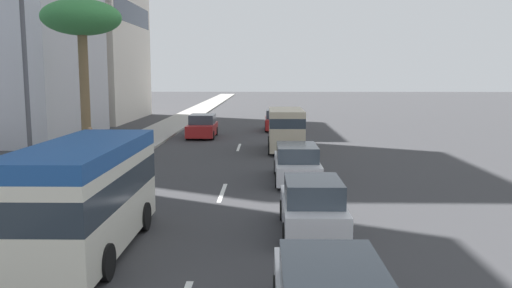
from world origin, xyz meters
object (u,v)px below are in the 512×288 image
car_second (202,127)px  van_seventh (286,127)px  street_lamp (29,71)px  car_fifth (276,121)px  car_fourth (297,164)px  pedestrian_near_lamp (91,143)px  palm_tree (82,21)px  car_sixth (312,207)px  minibus_third (85,193)px

car_second → van_seventh: 8.85m
van_seventh → street_lamp: bearing=151.3°
car_fifth → van_seventh: van_seventh is taller
car_fourth → car_fifth: 20.34m
car_second → pedestrian_near_lamp: 12.56m
palm_tree → car_fourth: bearing=-114.6°
palm_tree → street_lamp: 11.93m
car_second → pedestrian_near_lamp: pedestrian_near_lamp is taller
street_lamp → car_sixth: bearing=-96.4°
car_second → car_sixth: size_ratio=1.07×
van_seventh → palm_tree: palm_tree is taller
palm_tree → van_seventh: bearing=-70.4°
car_fourth → car_fifth: car_fifth is taller
minibus_third → van_seventh: (17.90, -5.84, -0.14)m
car_second → pedestrian_near_lamp: size_ratio=2.36×
car_sixth → street_lamp: street_lamp is taller
car_sixth → street_lamp: 9.38m
van_seventh → palm_tree: (-3.80, 10.66, 5.82)m
car_second → car_fifth: (4.94, -5.49, 0.01)m
minibus_third → car_fifth: minibus_third is taller
pedestrian_near_lamp → street_lamp: 10.76m
car_fifth → car_sixth: 27.76m
minibus_third → car_sixth: 6.27m
minibus_third → car_fifth: (29.49, -5.52, -0.77)m
car_second → car_fourth: car_second is taller
van_seventh → street_lamp: size_ratio=0.66×
palm_tree → street_lamp: bearing=-168.5°
minibus_third → pedestrian_near_lamp: minibus_third is taller
car_sixth → palm_tree: bearing=41.1°
pedestrian_near_lamp → palm_tree: (1.39, 0.67, 6.09)m
pedestrian_near_lamp → palm_tree: palm_tree is taller
car_fifth → pedestrian_near_lamp: 19.37m
car_fourth → car_second: bearing=21.1°
street_lamp → minibus_third: bearing=-137.0°
minibus_third → palm_tree: palm_tree is taller
car_fifth → pedestrian_near_lamp: bearing=150.0°
car_sixth → street_lamp: bearing=83.6°
car_fifth → van_seventh: 11.61m
car_fourth → car_sixth: car_sixth is taller
car_second → palm_tree: (-10.45, 4.85, 6.47)m
street_lamp → car_fifth: bearing=-16.6°
car_sixth → van_seventh: (16.17, 0.14, 0.67)m
car_fourth → pedestrian_near_lamp: 10.73m
palm_tree → car_sixth: bearing=-138.9°
car_second → minibus_third: size_ratio=0.66×
car_fifth → minibus_third: bearing=169.4°
car_sixth → pedestrian_near_lamp: 14.94m
car_fourth → palm_tree: palm_tree is taller
street_lamp → van_seventh: bearing=-28.7°
car_second → street_lamp: 22.35m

